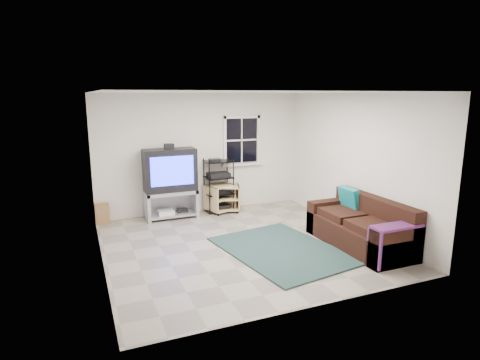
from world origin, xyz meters
name	(u,v)px	position (x,y,z in m)	size (l,w,h in m)	color
room	(242,143)	(0.95, 2.27, 1.48)	(4.60, 4.62, 4.60)	gray
tv_unit	(170,178)	(-0.78, 2.01, 0.87)	(1.07, 0.54, 1.58)	#A5A5AD
av_rack	(219,189)	(0.31, 2.06, 0.51)	(0.59, 0.43, 1.19)	black
side_table_left	(218,197)	(0.30, 2.06, 0.33)	(0.67, 0.67, 0.61)	#D2B781
side_table_right	(227,196)	(0.50, 2.04, 0.34)	(0.66, 0.66, 0.61)	#D2B781
sofa	(361,228)	(1.87, -0.86, 0.32)	(0.88, 1.99, 0.91)	black
shag_rug	(282,250)	(0.51, -0.55, 0.01)	(1.66, 2.29, 0.03)	black
paper_bag	(102,214)	(-2.16, 2.16, 0.20)	(0.28, 0.18, 0.40)	olive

